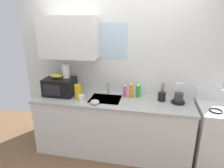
{
  "coord_description": "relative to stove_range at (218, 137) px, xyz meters",
  "views": [
    {
      "loc": [
        0.56,
        -2.67,
        2.06
      ],
      "look_at": [
        0.0,
        0.0,
        1.15
      ],
      "focal_mm": 31.78,
      "sensor_mm": 36.0,
      "label": 1
    }
  ],
  "objects": [
    {
      "name": "dish_soap_bottle_orange",
      "position": [
        -1.27,
        0.14,
        0.56
      ],
      "size": [
        0.06,
        0.06,
        0.25
      ],
      "color": "orange",
      "rests_on": "counter_unit"
    },
    {
      "name": "kitchen_wall_assembly",
      "position": [
        -1.66,
        0.31,
        0.89
      ],
      "size": [
        3.14,
        0.42,
        2.5
      ],
      "color": "white",
      "rests_on": "ground"
    },
    {
      "name": "banana_bunch",
      "position": [
        -2.43,
        0.05,
        0.75
      ],
      "size": [
        0.2,
        0.11,
        0.07
      ],
      "primitive_type": "ellipsoid",
      "color": "gold",
      "rests_on": "microwave"
    },
    {
      "name": "counter_unit",
      "position": [
        -1.53,
        -0.0,
        0.0
      ],
      "size": [
        2.37,
        0.63,
        0.9
      ],
      "color": "white",
      "rests_on": "ground"
    },
    {
      "name": "cereal_canister",
      "position": [
        -2.04,
        -0.05,
        0.55
      ],
      "size": [
        0.1,
        0.1,
        0.22
      ],
      "primitive_type": "cylinder",
      "color": "gold",
      "rests_on": "counter_unit"
    },
    {
      "name": "mug_white",
      "position": [
        -1.96,
        -0.14,
        0.49
      ],
      "size": [
        0.08,
        0.08,
        0.09
      ],
      "primitive_type": "cylinder",
      "color": "white",
      "rests_on": "counter_unit"
    },
    {
      "name": "microwave",
      "position": [
        -2.38,
        0.04,
        0.58
      ],
      "size": [
        0.46,
        0.35,
        0.27
      ],
      "color": "black",
      "rests_on": "counter_unit"
    },
    {
      "name": "coffee_maker",
      "position": [
        -0.58,
        0.1,
        0.55
      ],
      "size": [
        0.19,
        0.21,
        0.28
      ],
      "color": "black",
      "rests_on": "counter_unit"
    },
    {
      "name": "sink_faucet",
      "position": [
        -1.64,
        0.24,
        0.54
      ],
      "size": [
        0.03,
        0.03,
        0.2
      ],
      "primitive_type": "cylinder",
      "color": "#B2B5BA",
      "rests_on": "counter_unit"
    },
    {
      "name": "small_bowl",
      "position": [
        -1.74,
        -0.2,
        0.47
      ],
      "size": [
        0.13,
        0.13,
        0.06
      ],
      "primitive_type": "ellipsoid",
      "color": "beige",
      "rests_on": "counter_unit"
    },
    {
      "name": "paper_towel_roll",
      "position": [
        -2.28,
        0.1,
        0.82
      ],
      "size": [
        0.11,
        0.11,
        0.22
      ],
      "primitive_type": "cylinder",
      "color": "white",
      "rests_on": "microwave"
    },
    {
      "name": "stove_range",
      "position": [
        0.0,
        0.0,
        0.0
      ],
      "size": [
        0.6,
        0.6,
        1.08
      ],
      "color": "white",
      "rests_on": "ground"
    },
    {
      "name": "dish_soap_bottle_green",
      "position": [
        -1.16,
        0.19,
        0.55
      ],
      "size": [
        0.07,
        0.07,
        0.22
      ],
      "color": "green",
      "rests_on": "counter_unit"
    },
    {
      "name": "dish_soap_bottle_pink",
      "position": [
        -1.36,
        0.15,
        0.54
      ],
      "size": [
        0.06,
        0.06,
        0.21
      ],
      "color": "#E55999",
      "rests_on": "counter_unit"
    },
    {
      "name": "utensil_crock",
      "position": [
        -0.81,
        0.12,
        0.51
      ],
      "size": [
        0.11,
        0.11,
        0.29
      ],
      "color": "black",
      "rests_on": "counter_unit"
    }
  ]
}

